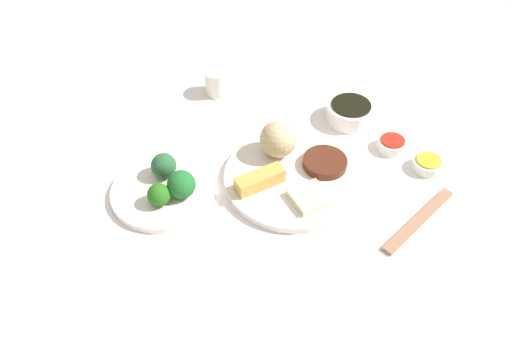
{
  "coord_description": "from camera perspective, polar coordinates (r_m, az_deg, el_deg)",
  "views": [
    {
      "loc": [
        0.61,
        -0.33,
        0.73
      ],
      "look_at": [
        -0.03,
        -0.08,
        0.06
      ],
      "focal_mm": 35.27,
      "sensor_mm": 36.0,
      "label": 1
    }
  ],
  "objects": [
    {
      "name": "soy_sauce_bowl_liquid",
      "position": [
        1.13,
        10.77,
        7.31
      ],
      "size": [
        0.09,
        0.09,
        0.0
      ],
      "primitive_type": "cylinder",
      "color": "black",
      "rests_on": "soy_sauce_bowl"
    },
    {
      "name": "chopsticks_pair",
      "position": [
        0.97,
        18.0,
        -5.37
      ],
      "size": [
        0.1,
        0.19,
        0.01
      ],
      "primitive_type": "cube",
      "rotation": [
        0.0,
        0.0,
        1.98
      ],
      "color": "#9F7052",
      "rests_on": "tabletop"
    },
    {
      "name": "spring_roll",
      "position": [
        0.95,
        0.44,
        -1.08
      ],
      "size": [
        0.05,
        0.1,
        0.03
      ],
      "primitive_type": "cube",
      "rotation": [
        0.0,
        0.0,
        1.72
      ],
      "color": "gold",
      "rests_on": "main_plate"
    },
    {
      "name": "sauce_ramekin_hot_mustard_liquid",
      "position": [
        1.06,
        19.03,
        1.11
      ],
      "size": [
        0.05,
        0.05,
        0.0
      ],
      "primitive_type": "cylinder",
      "color": "gold",
      "rests_on": "sauce_ramekin_hot_mustard"
    },
    {
      "name": "sauce_ramekin_sweet_and_sour",
      "position": [
        1.09,
        15.15,
        2.83
      ],
      "size": [
        0.06,
        0.06,
        0.02
      ],
      "primitive_type": "cylinder",
      "color": "white",
      "rests_on": "tabletop"
    },
    {
      "name": "tabletop",
      "position": [
        1.0,
        4.99,
        -1.79
      ],
      "size": [
        2.2,
        2.2,
        0.02
      ],
      "primitive_type": "cube",
      "color": "white",
      "rests_on": "ground"
    },
    {
      "name": "broccoli_plate",
      "position": [
        0.98,
        -10.45,
        -2.31
      ],
      "size": [
        0.2,
        0.2,
        0.01
      ],
      "primitive_type": "cylinder",
      "color": "white",
      "rests_on": "tabletop"
    },
    {
      "name": "sauce_ramekin_sweet_and_sour_liquid",
      "position": [
        1.09,
        15.28,
        3.32
      ],
      "size": [
        0.05,
        0.05,
        0.0
      ],
      "primitive_type": "cylinder",
      "color": "red",
      "rests_on": "sauce_ramekin_sweet_and_sour"
    },
    {
      "name": "broccoli_floret_0",
      "position": [
        0.99,
        -10.42,
        0.54
      ],
      "size": [
        0.05,
        0.05,
        0.05
      ],
      "primitive_type": "sphere",
      "color": "#285C36",
      "rests_on": "broccoli_plate"
    },
    {
      "name": "rice_scoop",
      "position": [
        1.01,
        2.54,
        3.58
      ],
      "size": [
        0.08,
        0.08,
        0.08
      ],
      "primitive_type": "sphere",
      "color": "#D0B487",
      "rests_on": "main_plate"
    },
    {
      "name": "stir_fry_heap",
      "position": [
        1.01,
        7.81,
        0.91
      ],
      "size": [
        0.09,
        0.09,
        0.02
      ],
      "primitive_type": "cylinder",
      "color": "#4F2415",
      "rests_on": "main_plate"
    },
    {
      "name": "broccoli_floret_3",
      "position": [
        0.94,
        -8.46,
        -1.58
      ],
      "size": [
        0.05,
        0.05,
        0.05
      ],
      "primitive_type": "sphere",
      "color": "#1F692A",
      "rests_on": "broccoli_plate"
    },
    {
      "name": "crab_rangoon_wonton",
      "position": [
        0.94,
        6.09,
        -3.03
      ],
      "size": [
        0.07,
        0.07,
        0.01
      ],
      "primitive_type": "cube",
      "rotation": [
        0.0,
        0.0,
        0.11
      ],
      "color": "beige",
      "rests_on": "main_plate"
    },
    {
      "name": "soy_sauce_bowl",
      "position": [
        1.15,
        10.62,
        6.46
      ],
      "size": [
        0.11,
        0.11,
        0.04
      ],
      "primitive_type": "cylinder",
      "color": "white",
      "rests_on": "tabletop"
    },
    {
      "name": "teacup",
      "position": [
        1.21,
        -4.4,
        9.97
      ],
      "size": [
        0.06,
        0.06,
        0.06
      ],
      "primitive_type": "cylinder",
      "color": "white",
      "rests_on": "tabletop"
    },
    {
      "name": "main_plate",
      "position": [
        0.99,
        4.17,
        -0.87
      ],
      "size": [
        0.27,
        0.27,
        0.02
      ],
      "primitive_type": "cylinder",
      "color": "white",
      "rests_on": "tabletop"
    },
    {
      "name": "sauce_ramekin_hot_mustard",
      "position": [
        1.07,
        18.87,
        0.61
      ],
      "size": [
        0.06,
        0.06,
        0.02
      ],
      "primitive_type": "cylinder",
      "color": "white",
      "rests_on": "tabletop"
    },
    {
      "name": "broccoli_floret_1",
      "position": [
        0.94,
        -10.96,
        -2.71
      ],
      "size": [
        0.04,
        0.04,
        0.04
      ],
      "primitive_type": "sphere",
      "color": "#246919",
      "rests_on": "broccoli_plate"
    }
  ]
}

